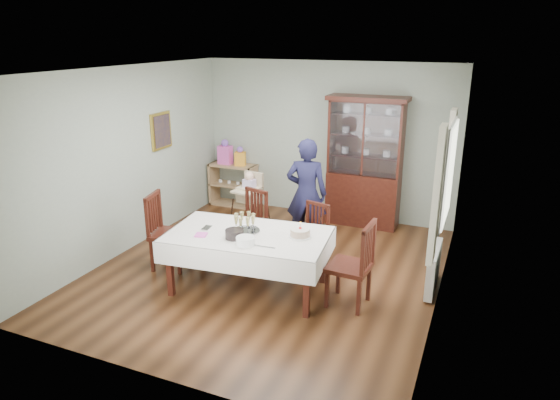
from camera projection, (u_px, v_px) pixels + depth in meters
The scene contains 25 objects.
floor at pixel (268, 270), 6.94m from camera, with size 5.00×5.00×0.00m, color #593319.
room_shell at pixel (283, 142), 6.86m from camera, with size 5.00×5.00×5.00m.
dining_table at pixel (249, 261), 6.31m from camera, with size 2.11×1.35×0.76m.
china_cabinet at pixel (365, 160), 8.27m from camera, with size 1.30×0.48×2.18m.
sideboard at pixel (233, 185), 9.45m from camera, with size 0.90×0.38×0.80m.
picture_frame at pixel (161, 131), 7.93m from camera, with size 0.04×0.48×0.58m, color gold.
window at pixel (449, 174), 5.88m from camera, with size 0.04×1.02×1.22m, color white.
curtain_left at pixel (437, 196), 5.40m from camera, with size 0.07×0.30×1.55m, color silver.
curtain_right at pixel (448, 169), 6.48m from camera, with size 0.07×0.30×1.55m, color silver.
radiator at pixel (433, 268), 6.30m from camera, with size 0.10×0.80×0.55m, color white.
chair_far_left at pixel (249, 237), 7.32m from camera, with size 0.55×0.55×0.97m.
chair_far_right at pixel (311, 248), 7.00m from camera, with size 0.48×0.48×0.89m.
chair_end_left at pixel (169, 246), 6.94m from camera, with size 0.56×0.56×1.06m.
chair_end_right at pixel (350, 280), 5.96m from camera, with size 0.51×0.51×1.07m.
woman at pixel (306, 194), 7.46m from camera, with size 0.61×0.40×1.69m, color black.
high_chair at pixel (250, 209), 8.11m from camera, with size 0.53×0.53×1.04m.
champagne_tray at pixel (245, 226), 6.23m from camera, with size 0.38×0.38×0.23m.
birthday_cake at pixel (300, 233), 6.08m from camera, with size 0.28×0.28×0.19m.
plate_stack_dark at pixel (234, 234), 6.04m from camera, with size 0.23×0.23×0.11m, color black.
plate_stack_white at pixel (245, 241), 5.85m from camera, with size 0.22×0.22×0.10m, color white.
napkin_stack at pixel (201, 235), 6.13m from camera, with size 0.14×0.14×0.02m, color #EC57C3.
cutlery at pixel (204, 227), 6.38m from camera, with size 0.12×0.17×0.01m, color silver, non-canonical shape.
cake_knife at pixel (265, 247), 5.80m from camera, with size 0.26×0.02×0.01m, color silver.
gift_bag_pink at pixel (225, 153), 9.29m from camera, with size 0.26×0.17×0.46m.
gift_bag_orange at pixel (240, 157), 9.19m from camera, with size 0.22×0.19×0.36m.
Camera 1 is at (2.60, -5.71, 3.12)m, focal length 32.00 mm.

